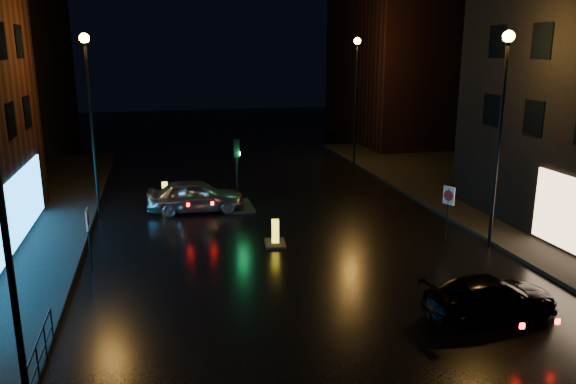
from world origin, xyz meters
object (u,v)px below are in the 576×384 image
object	(u,v)px
traffic_signal	(238,197)
bollard_far	(165,196)
silver_hatchback	(196,196)
road_sign_left	(88,224)
bollard_near	(275,239)
dark_sedan	(491,297)
road_sign_right	(448,200)

from	to	relation	value
traffic_signal	bollard_far	bearing A→B (deg)	147.65
silver_hatchback	road_sign_left	xyz separation A→B (m)	(-4.23, -6.63, 0.92)
bollard_near	bollard_far	xyz separation A→B (m)	(-4.18, 8.05, -0.02)
road_sign_left	bollard_near	bearing A→B (deg)	8.44
traffic_signal	bollard_near	size ratio (longest dim) A/B	2.63
silver_hatchback	dark_sedan	size ratio (longest dim) A/B	1.12
traffic_signal	road_sign_right	world-z (taller)	traffic_signal
road_sign_right	road_sign_left	bearing A→B (deg)	-22.90
road_sign_right	bollard_near	bearing A→B (deg)	-31.37
traffic_signal	road_sign_left	size ratio (longest dim) A/B	1.51
silver_hatchback	dark_sedan	xyz separation A→B (m)	(7.68, -13.11, -0.19)
traffic_signal	bollard_far	size ratio (longest dim) A/B	2.74
silver_hatchback	dark_sedan	bearing A→B (deg)	-145.94
silver_hatchback	road_sign_left	world-z (taller)	road_sign_left
silver_hatchback	road_sign_right	bearing A→B (deg)	-120.52
bollard_near	road_sign_right	distance (m)	7.25
traffic_signal	dark_sedan	world-z (taller)	traffic_signal
silver_hatchback	dark_sedan	world-z (taller)	silver_hatchback
road_sign_right	silver_hatchback	bearing A→B (deg)	-57.07
dark_sedan	road_sign_right	xyz separation A→B (m)	(2.09, 6.46, 1.12)
dark_sedan	road_sign_right	world-z (taller)	road_sign_right
traffic_signal	bollard_far	distance (m)	4.15
bollard_far	road_sign_left	world-z (taller)	road_sign_left
road_sign_left	road_sign_right	size ratio (longest dim) A/B	0.99
silver_hatchback	bollard_far	size ratio (longest dim) A/B	3.68
bollard_far	road_sign_left	size ratio (longest dim) A/B	0.55
bollard_far	silver_hatchback	bearing A→B (deg)	-74.35
road_sign_right	dark_sedan	bearing A→B (deg)	49.24
bollard_far	road_sign_right	bearing A→B (deg)	-53.62
traffic_signal	road_sign_right	bearing A→B (deg)	-41.81
silver_hatchback	road_sign_right	size ratio (longest dim) A/B	2.02
bollard_near	road_sign_left	world-z (taller)	road_sign_left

